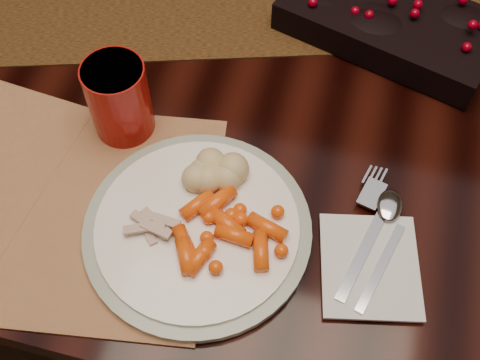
% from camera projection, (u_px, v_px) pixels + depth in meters
% --- Properties ---
extents(floor, '(5.00, 5.00, 0.00)m').
position_uv_depth(floor, '(266.00, 261.00, 1.53)').
color(floor, black).
rests_on(floor, ground).
extents(dining_table, '(1.80, 1.00, 0.75)m').
position_uv_depth(dining_table, '(273.00, 184.00, 1.22)').
color(dining_table, black).
rests_on(dining_table, floor).
extents(centerpiece, '(0.34, 0.24, 0.06)m').
position_uv_depth(centerpiece, '(390.00, 18.00, 0.89)').
color(centerpiece, black).
rests_on(centerpiece, table_runner).
extents(placemat_main, '(0.47, 0.37, 0.00)m').
position_uv_depth(placemat_main, '(44.00, 207.00, 0.76)').
color(placemat_main, brown).
rests_on(placemat_main, dining_table).
extents(dinner_plate, '(0.35, 0.35, 0.02)m').
position_uv_depth(dinner_plate, '(197.00, 228.00, 0.73)').
color(dinner_plate, white).
rests_on(dinner_plate, placemat_main).
extents(baby_carrots, '(0.14, 0.13, 0.02)m').
position_uv_depth(baby_carrots, '(227.00, 235.00, 0.70)').
color(baby_carrots, '#EB4D0B').
rests_on(baby_carrots, dinner_plate).
extents(mashed_potatoes, '(0.09, 0.08, 0.04)m').
position_uv_depth(mashed_potatoes, '(212.00, 172.00, 0.74)').
color(mashed_potatoes, tan).
rests_on(mashed_potatoes, dinner_plate).
extents(turkey_shreds, '(0.07, 0.06, 0.02)m').
position_uv_depth(turkey_shreds, '(156.00, 228.00, 0.71)').
color(turkey_shreds, tan).
rests_on(turkey_shreds, dinner_plate).
extents(napkin, '(0.14, 0.15, 0.00)m').
position_uv_depth(napkin, '(370.00, 266.00, 0.71)').
color(napkin, silver).
rests_on(napkin, placemat_main).
extents(fork, '(0.07, 0.17, 0.00)m').
position_uv_depth(fork, '(365.00, 238.00, 0.72)').
color(fork, '#BABBC2').
rests_on(fork, napkin).
extents(spoon, '(0.07, 0.16, 0.00)m').
position_uv_depth(spoon, '(383.00, 247.00, 0.72)').
color(spoon, silver).
rests_on(spoon, napkin).
extents(red_cup, '(0.10, 0.10, 0.11)m').
position_uv_depth(red_cup, '(119.00, 99.00, 0.77)').
color(red_cup, '#970F0A').
rests_on(red_cup, placemat_main).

